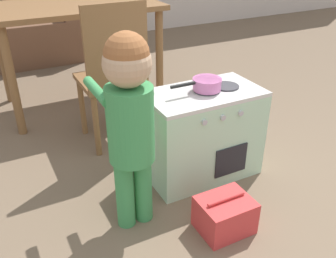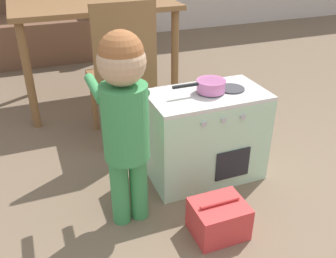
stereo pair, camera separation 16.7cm
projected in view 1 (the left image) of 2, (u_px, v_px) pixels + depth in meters
The scene contains 6 objects.
play_kitchen at pixel (202, 134), 2.04m from camera, with size 0.61×0.36×0.51m.
toy_pot at pixel (206, 83), 1.91m from camera, with size 0.28×0.15×0.06m.
child_figure at pixel (129, 110), 1.53m from camera, with size 0.22×0.37×0.91m.
toy_basket at pixel (225, 215), 1.72m from camera, with size 0.24×0.20×0.18m.
dining_table at pixel (75, 19), 2.69m from camera, with size 1.17×0.72×0.76m.
dining_chair_near at pixel (113, 74), 2.22m from camera, with size 0.37×0.37×0.90m.
Camera 1 is at (-1.01, -0.51, 1.25)m, focal length 40.00 mm.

